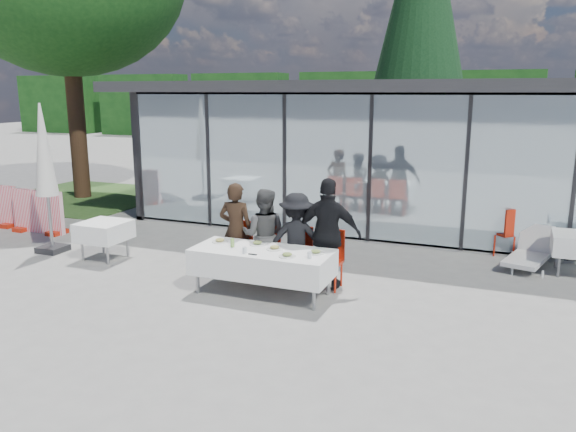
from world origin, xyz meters
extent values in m
plane|color=gray|center=(0.00, 0.00, 0.00)|extent=(90.00, 90.00, 0.00)
cube|color=gray|center=(2.00, 8.00, 0.05)|extent=(14.00, 8.00, 0.10)
cube|color=black|center=(2.00, 11.90, 1.60)|extent=(14.00, 0.20, 3.20)
cube|color=black|center=(-4.90, 8.00, 1.60)|extent=(0.20, 8.00, 3.20)
cube|color=silver|center=(2.00, 4.03, 1.60)|extent=(13.60, 0.06, 3.10)
cube|color=#2D2D30|center=(2.00, 7.60, 3.32)|extent=(14.80, 8.80, 0.24)
cube|color=#262628|center=(-4.80, 4.03, 1.60)|extent=(0.08, 0.10, 3.10)
cube|color=#262628|center=(-2.86, 4.03, 1.60)|extent=(0.08, 0.10, 3.10)
cube|color=#262628|center=(-0.91, 4.03, 1.60)|extent=(0.08, 0.10, 3.10)
cube|color=#262628|center=(1.03, 4.03, 1.60)|extent=(0.08, 0.10, 3.10)
cube|color=#262628|center=(2.97, 4.03, 1.60)|extent=(0.08, 0.10, 3.10)
cube|color=#262628|center=(4.91, 4.03, 1.60)|extent=(0.08, 0.10, 3.10)
cube|color=#B21F0B|center=(-0.50, 6.50, 0.45)|extent=(0.45, 0.45, 0.90)
cube|color=#B21F0B|center=(1.00, 7.00, 0.45)|extent=(0.45, 0.45, 0.90)
cube|color=#B21F0B|center=(3.50, 6.50, 0.45)|extent=(0.45, 0.45, 0.90)
cube|color=#113511|center=(-30.00, 28.00, 2.20)|extent=(6.50, 2.00, 4.40)
cube|color=#113511|center=(-22.00, 28.00, 2.20)|extent=(6.50, 2.00, 4.40)
cube|color=#113511|center=(-14.00, 28.00, 2.20)|extent=(6.50, 2.00, 4.40)
cube|color=#113511|center=(-6.00, 28.00, 2.20)|extent=(6.50, 2.00, 4.40)
cube|color=#113511|center=(2.00, 28.00, 2.20)|extent=(6.50, 2.00, 4.40)
cube|color=white|center=(0.20, 0.31, 0.54)|extent=(2.26, 0.96, 0.42)
cylinder|color=gray|center=(-0.80, -0.04, 0.35)|extent=(0.06, 0.06, 0.71)
cylinder|color=gray|center=(1.20, -0.04, 0.35)|extent=(0.06, 0.06, 0.71)
cylinder|color=gray|center=(-0.80, 0.66, 0.35)|extent=(0.06, 0.06, 0.71)
cylinder|color=gray|center=(1.20, 0.66, 0.35)|extent=(0.06, 0.06, 0.71)
imported|color=black|center=(-0.60, 0.96, 0.84)|extent=(0.67, 0.67, 1.69)
cube|color=#B21F0B|center=(-0.60, 0.97, 0.45)|extent=(0.44, 0.44, 0.05)
cube|color=#B21F0B|center=(-0.60, 1.17, 0.70)|extent=(0.44, 0.04, 0.55)
cylinder|color=#B21F0B|center=(-0.78, 0.79, 0.21)|extent=(0.04, 0.04, 0.43)
cylinder|color=#B21F0B|center=(-0.42, 0.79, 0.21)|extent=(0.04, 0.04, 0.43)
cylinder|color=#B21F0B|center=(-0.78, 1.15, 0.21)|extent=(0.04, 0.04, 0.43)
cylinder|color=#B21F0B|center=(-0.42, 1.15, 0.21)|extent=(0.04, 0.04, 0.43)
imported|color=#484848|center=(-0.06, 0.96, 0.81)|extent=(0.91, 0.91, 1.61)
cube|color=#B21F0B|center=(-0.06, 0.97, 0.45)|extent=(0.44, 0.44, 0.05)
cube|color=#B21F0B|center=(-0.06, 1.17, 0.70)|extent=(0.44, 0.04, 0.55)
cylinder|color=#B21F0B|center=(-0.24, 0.79, 0.21)|extent=(0.04, 0.04, 0.43)
cylinder|color=#B21F0B|center=(0.12, 0.79, 0.21)|extent=(0.04, 0.04, 0.43)
cylinder|color=#B21F0B|center=(-0.24, 1.15, 0.21)|extent=(0.04, 0.04, 0.43)
cylinder|color=#B21F0B|center=(0.12, 1.15, 0.21)|extent=(0.04, 0.04, 0.43)
imported|color=black|center=(0.54, 0.96, 0.79)|extent=(1.27, 1.27, 1.58)
cube|color=#B21F0B|center=(0.54, 0.97, 0.45)|extent=(0.44, 0.44, 0.05)
cube|color=#B21F0B|center=(0.54, 1.17, 0.70)|extent=(0.44, 0.04, 0.55)
cylinder|color=#B21F0B|center=(0.36, 0.79, 0.21)|extent=(0.04, 0.04, 0.43)
cylinder|color=#B21F0B|center=(0.72, 0.79, 0.21)|extent=(0.04, 0.04, 0.43)
cylinder|color=#B21F0B|center=(0.36, 1.15, 0.21)|extent=(0.04, 0.04, 0.43)
cylinder|color=#B21F0B|center=(0.72, 1.15, 0.21)|extent=(0.04, 0.04, 0.43)
imported|color=black|center=(1.10, 0.96, 0.93)|extent=(1.18, 1.18, 1.86)
cube|color=#B21F0B|center=(1.10, 0.97, 0.45)|extent=(0.44, 0.44, 0.05)
cube|color=#B21F0B|center=(1.10, 1.17, 0.70)|extent=(0.44, 0.04, 0.55)
cylinder|color=#B21F0B|center=(0.92, 0.79, 0.21)|extent=(0.04, 0.04, 0.43)
cylinder|color=#B21F0B|center=(1.28, 0.79, 0.21)|extent=(0.04, 0.04, 0.43)
cylinder|color=#B21F0B|center=(0.92, 1.15, 0.21)|extent=(0.04, 0.04, 0.43)
cylinder|color=#B21F0B|center=(1.28, 1.15, 0.21)|extent=(0.04, 0.04, 0.43)
cylinder|color=white|center=(-0.64, 0.45, 0.76)|extent=(0.27, 0.27, 0.01)
ellipsoid|color=tan|center=(-0.64, 0.45, 0.79)|extent=(0.15, 0.15, 0.05)
cylinder|color=white|center=(0.01, 0.54, 0.76)|extent=(0.27, 0.27, 0.01)
ellipsoid|color=#3D6B28|center=(0.01, 0.54, 0.79)|extent=(0.15, 0.15, 0.05)
cylinder|color=white|center=(0.39, 0.38, 0.76)|extent=(0.27, 0.27, 0.01)
ellipsoid|color=tan|center=(0.39, 0.38, 0.79)|extent=(0.15, 0.15, 0.05)
cylinder|color=white|center=(1.07, 0.40, 0.76)|extent=(0.27, 0.27, 0.01)
ellipsoid|color=#3D6B28|center=(1.07, 0.40, 0.79)|extent=(0.15, 0.15, 0.05)
cylinder|color=white|center=(0.72, 0.08, 0.76)|extent=(0.27, 0.27, 0.01)
ellipsoid|color=#3D6B28|center=(0.72, 0.08, 0.79)|extent=(0.15, 0.15, 0.05)
cylinder|color=#7CB149|center=(-0.31, 0.27, 0.82)|extent=(0.06, 0.06, 0.14)
cylinder|color=silver|center=(0.04, 0.01, 0.80)|extent=(0.07, 0.07, 0.10)
cylinder|color=silver|center=(1.07, 0.14, 0.80)|extent=(0.07, 0.07, 0.10)
cube|color=black|center=(0.19, -0.02, 0.76)|extent=(0.14, 0.03, 0.01)
cube|color=white|center=(-3.49, 0.96, 0.56)|extent=(0.86, 0.86, 0.36)
cylinder|color=gray|center=(-3.79, 0.66, 0.36)|extent=(0.05, 0.05, 0.72)
cylinder|color=gray|center=(-3.19, 0.66, 0.36)|extent=(0.05, 0.05, 0.72)
cylinder|color=gray|center=(-3.79, 1.26, 0.36)|extent=(0.05, 0.05, 0.72)
cylinder|color=gray|center=(-3.19, 1.26, 0.36)|extent=(0.05, 0.05, 0.72)
cylinder|color=gray|center=(4.71, 3.01, 0.36)|extent=(0.05, 0.05, 0.72)
cylinder|color=gray|center=(4.71, 3.61, 0.36)|extent=(0.05, 0.05, 0.72)
cube|color=#B21F0B|center=(3.79, 4.15, 0.45)|extent=(0.62, 0.62, 0.05)
cube|color=#B21F0B|center=(3.93, 4.01, 0.70)|extent=(0.34, 0.34, 0.55)
cylinder|color=#B21F0B|center=(3.61, 3.97, 0.21)|extent=(0.04, 0.04, 0.43)
cylinder|color=#B21F0B|center=(3.97, 3.97, 0.21)|extent=(0.04, 0.04, 0.43)
cylinder|color=#B21F0B|center=(3.61, 4.33, 0.21)|extent=(0.04, 0.04, 0.43)
cylinder|color=#B21F0B|center=(3.97, 4.33, 0.21)|extent=(0.04, 0.04, 0.43)
cube|color=black|center=(-4.81, 0.95, 0.06)|extent=(0.50, 0.50, 0.12)
cylinder|color=gray|center=(-4.81, 0.95, 1.35)|extent=(0.06, 0.06, 2.70)
cone|color=silver|center=(-4.81, 0.95, 2.09)|extent=(0.44, 0.44, 1.82)
cube|color=red|center=(-6.29, 2.09, 0.50)|extent=(1.40, 0.12, 1.00)
cube|color=#B21F0B|center=(-6.79, 2.09, 0.05)|extent=(0.30, 0.45, 0.10)
cube|color=#B21F0B|center=(-5.79, 2.09, 0.05)|extent=(0.30, 0.45, 0.10)
cube|color=#B21F0B|center=(-7.39, 2.24, 0.05)|extent=(0.30, 0.45, 0.10)
cube|color=silver|center=(4.21, 3.40, 0.18)|extent=(0.93, 1.41, 0.08)
cube|color=silver|center=(4.36, 3.93, 0.45)|extent=(0.65, 0.41, 0.54)
cylinder|color=silver|center=(3.96, 2.85, 0.07)|extent=(0.04, 0.04, 0.14)
cylinder|color=silver|center=(4.46, 2.85, 0.07)|extent=(0.04, 0.04, 0.14)
cylinder|color=silver|center=(3.96, 3.95, 0.07)|extent=(0.04, 0.04, 0.14)
cylinder|color=silver|center=(4.46, 3.95, 0.07)|extent=(0.04, 0.04, 0.14)
cylinder|color=#382316|center=(-8.50, 6.00, 2.20)|extent=(0.50, 0.50, 4.40)
cylinder|color=#382316|center=(0.50, 13.00, 1.00)|extent=(0.44, 0.44, 2.00)
cone|color=black|center=(0.50, 13.00, 6.00)|extent=(4.00, 4.00, 9.00)
cube|color=#385926|center=(-8.50, 6.00, 0.01)|extent=(5.00, 5.00, 0.02)
camera|label=1|loc=(3.78, -7.55, 3.23)|focal=35.00mm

